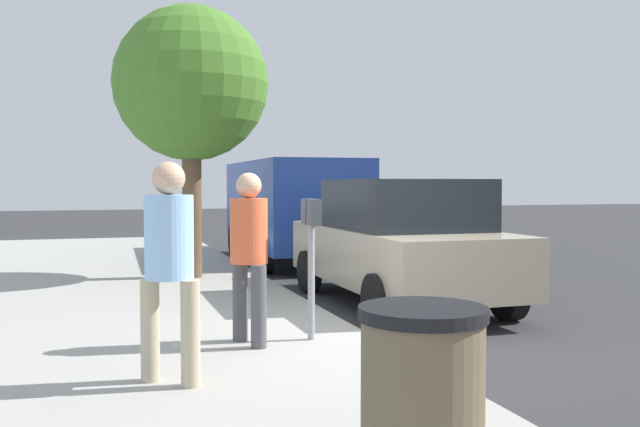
% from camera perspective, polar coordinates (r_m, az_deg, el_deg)
% --- Properties ---
extents(ground_plane, '(80.00, 80.00, 0.00)m').
position_cam_1_polar(ground_plane, '(7.42, 3.87, -10.87)').
color(ground_plane, '#2B2B2D').
rests_on(ground_plane, ground).
extents(sidewalk_slab, '(28.00, 6.00, 0.15)m').
position_cam_1_polar(sidewalk_slab, '(6.91, -20.41, -11.41)').
color(sidewalk_slab, gray).
rests_on(sidewalk_slab, ground_plane).
extents(parking_meter, '(0.36, 0.12, 1.41)m').
position_cam_1_polar(parking_meter, '(6.91, -0.72, -2.07)').
color(parking_meter, gray).
rests_on(parking_meter, sidewalk_slab).
extents(pedestrian_at_meter, '(0.50, 0.36, 1.67)m').
position_cam_1_polar(pedestrian_at_meter, '(6.75, -5.86, -2.61)').
color(pedestrian_at_meter, '#47474C').
rests_on(pedestrian_at_meter, sidewalk_slab).
extents(pedestrian_bystander, '(0.40, 0.43, 1.73)m').
position_cam_1_polar(pedestrian_bystander, '(5.51, -12.28, -3.28)').
color(pedestrian_bystander, tan).
rests_on(pedestrian_bystander, sidewalk_slab).
extents(parked_sedan_near, '(4.41, 1.99, 1.77)m').
position_cam_1_polar(parked_sedan_near, '(9.77, 6.54, -2.34)').
color(parked_sedan_near, gray).
rests_on(parked_sedan_near, ground_plane).
extents(parked_van_far, '(5.25, 2.22, 2.18)m').
position_cam_1_polar(parked_van_far, '(14.98, -2.33, 0.74)').
color(parked_van_far, navy).
rests_on(parked_van_far, ground_plane).
extents(street_tree, '(2.55, 2.55, 4.49)m').
position_cam_1_polar(street_tree, '(11.83, -10.55, 10.31)').
color(street_tree, brown).
rests_on(street_tree, sidewalk_slab).
extents(trash_bin, '(0.59, 0.59, 1.01)m').
position_cam_1_polar(trash_bin, '(3.32, 8.40, -16.15)').
color(trash_bin, brown).
rests_on(trash_bin, sidewalk_slab).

